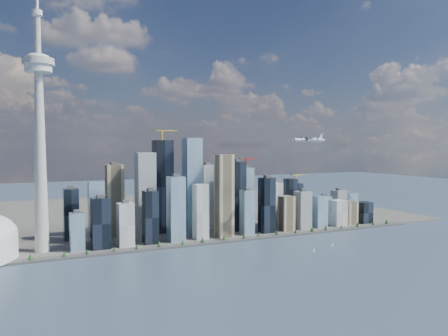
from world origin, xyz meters
name	(u,v)px	position (x,y,z in m)	size (l,w,h in m)	color
ground	(265,278)	(0.00, 0.00, 0.00)	(4000.00, 4000.00, 0.00)	#304254
seawall	(203,243)	(0.00, 250.00, 2.00)	(1100.00, 22.00, 4.00)	#383838
land	(146,213)	(0.00, 700.00, 1.50)	(1400.00, 900.00, 3.00)	#4C4C47
shoreline_trees	(203,240)	(0.00, 250.00, 8.78)	(960.53, 7.20, 8.80)	#3F2D1E
skyscraper_cluster	(213,202)	(59.62, 336.82, 72.92)	(736.00, 142.00, 236.49)	black
needle_tower	(40,127)	(-300.00, 310.00, 235.84)	(56.00, 56.00, 550.50)	#A8A8A3
airplane	(309,140)	(206.40, 176.99, 213.77)	(75.08, 66.64, 18.32)	silver
sailboat_west	(314,250)	(170.67, 106.61, 2.63)	(5.92, 1.94, 8.19)	white
sailboat_east	(333,245)	(231.21, 127.17, 2.72)	(6.14, 2.63, 8.48)	white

